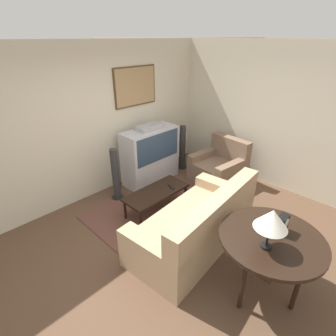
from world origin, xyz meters
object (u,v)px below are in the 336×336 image
at_px(tv, 150,155).
at_px(speaker_tower_right, 182,148).
at_px(armchair, 219,168).
at_px(speaker_tower_left, 116,176).
at_px(couch, 197,226).
at_px(mantel_clock, 282,224).
at_px(coffee_table, 157,193).
at_px(console_table, 271,242).
at_px(table_lamp, 272,220).

xyz_separation_m(tv, speaker_tower_right, (0.91, -0.06, -0.10)).
height_order(armchair, speaker_tower_right, speaker_tower_right).
distance_m(armchair, speaker_tower_right, 0.99).
bearing_deg(speaker_tower_left, couch, -87.11).
bearing_deg(speaker_tower_right, mantel_clock, -119.41).
relative_size(coffee_table, console_table, 1.02).
height_order(tv, couch, tv).
relative_size(speaker_tower_left, speaker_tower_right, 1.00).
bearing_deg(speaker_tower_right, couch, -133.53).
bearing_deg(table_lamp, speaker_tower_right, 55.74).
relative_size(tv, mantel_clock, 5.86).
distance_m(coffee_table, console_table, 2.10).
relative_size(couch, armchair, 2.11).
xyz_separation_m(couch, armchair, (1.76, 0.84, -0.02)).
height_order(console_table, speaker_tower_right, speaker_tower_right).
bearing_deg(armchair, speaker_tower_right, -171.89).
bearing_deg(tv, couch, -113.50).
height_order(couch, console_table, couch).
bearing_deg(coffee_table, console_table, -95.89).
bearing_deg(armchair, console_table, -38.02).
distance_m(tv, console_table, 3.07).
bearing_deg(console_table, coffee_table, 84.11).
bearing_deg(tv, coffee_table, -126.99).
bearing_deg(armchair, coffee_table, -89.86).
distance_m(coffee_table, speaker_tower_left, 0.86).
distance_m(console_table, mantel_clock, 0.23).
distance_m(console_table, speaker_tower_right, 3.39).
relative_size(armchair, table_lamp, 2.13).
height_order(tv, armchair, tv).
distance_m(table_lamp, mantel_clock, 0.42).
bearing_deg(tv, armchair, -47.61).
xyz_separation_m(couch, console_table, (-0.06, -1.06, 0.42)).
relative_size(armchair, coffee_table, 0.85).
distance_m(coffee_table, speaker_tower_right, 1.77).
height_order(table_lamp, mantel_clock, table_lamp).
relative_size(mantel_clock, speaker_tower_right, 0.21).
bearing_deg(speaker_tower_right, speaker_tower_left, 180.00).
xyz_separation_m(coffee_table, speaker_tower_left, (-0.25, 0.82, 0.12)).
distance_m(tv, table_lamp, 3.19).
distance_m(armchair, table_lamp, 2.90).
xyz_separation_m(armchair, speaker_tower_left, (-1.86, 0.98, 0.18)).
bearing_deg(tv, console_table, -106.58).
relative_size(tv, speaker_tower_right, 1.22).
distance_m(speaker_tower_left, speaker_tower_right, 1.82).
height_order(armchair, speaker_tower_left, speaker_tower_left).
bearing_deg(armchair, mantel_clock, -35.30).
bearing_deg(speaker_tower_left, coffee_table, -73.25).
xyz_separation_m(tv, console_table, (-0.87, -2.94, 0.16)).
distance_m(mantel_clock, speaker_tower_right, 3.35).
bearing_deg(speaker_tower_left, table_lamp, -93.04).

